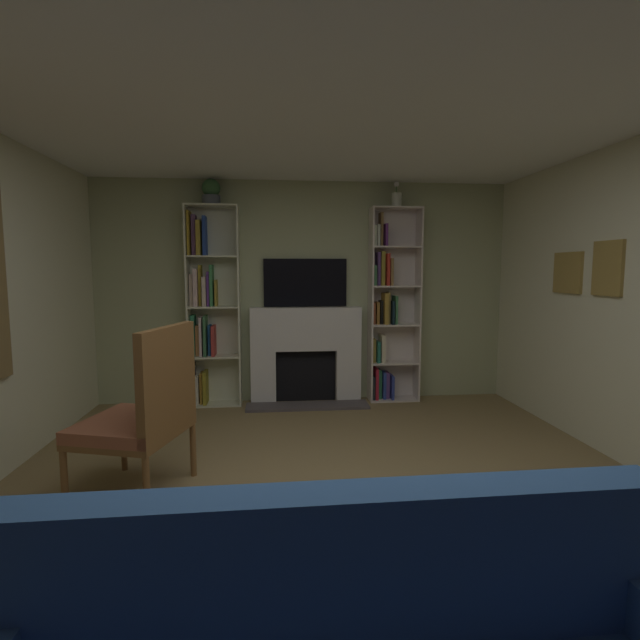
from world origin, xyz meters
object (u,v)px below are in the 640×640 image
tv (305,283)px  armchair (145,412)px  potted_plant (211,192)px  vase_with_flowers (397,198)px  fireplace (306,353)px  bookshelf_right (388,310)px  bookshelf_left (208,307)px

tv → armchair: tv is taller
tv → armchair: 2.69m
potted_plant → vase_with_flowers: size_ratio=0.99×
fireplace → vase_with_flowers: 2.04m
vase_with_flowers → potted_plant: bearing=180.0°
fireplace → potted_plant: (-1.03, -0.05, 1.79)m
potted_plant → armchair: 2.79m
bookshelf_right → potted_plant: bearing=-178.4°
bookshelf_left → potted_plant: (0.07, -0.05, 1.26)m
bookshelf_left → bookshelf_right: (2.06, 0.00, -0.05)m
armchair → tv: bearing=61.1°
fireplace → bookshelf_right: 1.08m
tv → bookshelf_right: bearing=-3.8°
tv → armchair: bearing=-118.9°
potted_plant → armchair: (-0.22, -2.13, -1.80)m
fireplace → potted_plant: bearing=-177.4°
tv → bookshelf_left: bearing=-176.5°
tv → potted_plant: potted_plant is taller
vase_with_flowers → tv: bearing=173.3°
armchair → fireplace: bearing=60.3°
bookshelf_left → armchair: size_ratio=1.93×
bookshelf_left → potted_plant: size_ratio=8.10×
fireplace → armchair: (-1.24, -2.18, -0.00)m
bookshelf_right → armchair: (-2.21, -2.18, -0.49)m
vase_with_flowers → bookshelf_left: bearing=178.5°
bookshelf_right → potted_plant: size_ratio=8.10×
potted_plant → armchair: bearing=-95.8°
fireplace → potted_plant: potted_plant is taller
tv → bookshelf_right: (0.97, -0.06, -0.32)m
fireplace → tv: size_ratio=1.43×
fireplace → vase_with_flowers: size_ratio=4.90×
potted_plant → armchair: size_ratio=0.24×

